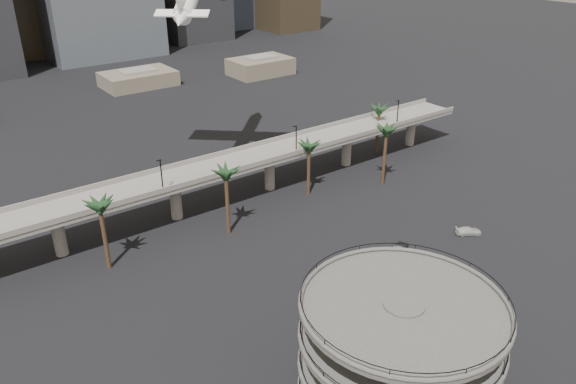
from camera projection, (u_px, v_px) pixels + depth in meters
ground at (438, 351)px, 75.49m from camera, size 700.00×700.00×0.00m
parking_ramp at (399, 351)px, 61.31m from camera, size 22.20×22.20×17.35m
overpass at (224, 170)px, 111.89m from camera, size 130.00×9.30×14.70m
palm_trees at (294, 150)px, 110.75m from camera, size 76.40×18.40×14.00m
low_buildings at (104, 90)px, 180.45m from camera, size 135.00×27.50×6.80m
car_a at (348, 311)px, 82.06m from camera, size 4.80×2.34×1.58m
car_b at (400, 249)px, 97.41m from camera, size 5.27×3.72×1.65m
car_c at (469, 231)px, 103.21m from camera, size 5.01×4.08×1.37m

